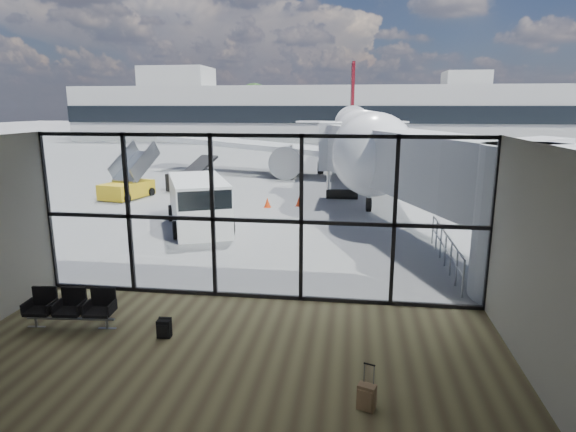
% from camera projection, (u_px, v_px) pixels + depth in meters
% --- Properties ---
extents(ground, '(220.00, 220.00, 0.00)m').
position_uv_depth(ground, '(331.00, 155.00, 51.92)').
color(ground, slate).
rests_on(ground, ground).
extents(lounge_shell, '(12.02, 8.01, 4.51)m').
position_uv_depth(lounge_shell, '(199.00, 260.00, 8.07)').
color(lounge_shell, brown).
rests_on(lounge_shell, ground).
extents(glass_curtain_wall, '(12.10, 0.12, 4.50)m').
position_uv_depth(glass_curtain_wall, '(257.00, 219.00, 12.80)').
color(glass_curtain_wall, white).
rests_on(glass_curtain_wall, ground).
extents(jet_bridge, '(8.00, 16.50, 4.33)m').
position_uv_depth(jet_bridge, '(415.00, 169.00, 18.86)').
color(jet_bridge, '#A2A4A8').
rests_on(jet_bridge, ground).
extents(apron_railing, '(0.06, 5.46, 1.11)m').
position_uv_depth(apron_railing, '(446.00, 245.00, 15.77)').
color(apron_railing, gray).
rests_on(apron_railing, ground).
extents(far_terminal, '(80.00, 12.20, 11.00)m').
position_uv_depth(far_terminal, '(335.00, 112.00, 72.27)').
color(far_terminal, '#A4A5A0').
rests_on(far_terminal, ground).
extents(tree_0, '(4.95, 4.95, 7.12)m').
position_uv_depth(tree_0, '(93.00, 109.00, 87.78)').
color(tree_0, '#382619').
rests_on(tree_0, ground).
extents(tree_1, '(5.61, 5.61, 8.07)m').
position_uv_depth(tree_1, '(124.00, 105.00, 86.84)').
color(tree_1, '#382619').
rests_on(tree_1, ground).
extents(tree_2, '(6.27, 6.27, 9.03)m').
position_uv_depth(tree_2, '(156.00, 102.00, 85.90)').
color(tree_2, '#382619').
rests_on(tree_2, ground).
extents(tree_3, '(4.95, 4.95, 7.12)m').
position_uv_depth(tree_3, '(188.00, 109.00, 85.38)').
color(tree_3, '#382619').
rests_on(tree_3, ground).
extents(tree_4, '(5.61, 5.61, 8.07)m').
position_uv_depth(tree_4, '(221.00, 105.00, 84.44)').
color(tree_4, '#382619').
rests_on(tree_4, ground).
extents(tree_5, '(6.27, 6.27, 9.03)m').
position_uv_depth(tree_5, '(254.00, 102.00, 83.50)').
color(tree_5, '#382619').
rests_on(tree_5, ground).
extents(seating_row, '(2.11, 0.76, 0.94)m').
position_uv_depth(seating_row, '(72.00, 306.00, 11.48)').
color(seating_row, gray).
rests_on(seating_row, ground).
extents(backpack, '(0.32, 0.29, 0.46)m').
position_uv_depth(backpack, '(164.00, 329.00, 10.96)').
color(backpack, black).
rests_on(backpack, ground).
extents(suitcase, '(0.35, 0.30, 0.84)m').
position_uv_depth(suitcase, '(367.00, 397.00, 8.34)').
color(suitcase, '#8F6F50').
rests_on(suitcase, ground).
extents(airliner, '(32.82, 38.01, 9.79)m').
position_uv_depth(airliner, '(358.00, 135.00, 37.64)').
color(airliner, silver).
rests_on(airliner, ground).
extents(service_van, '(4.02, 5.41, 2.16)m').
position_uv_depth(service_van, '(199.00, 203.00, 20.57)').
color(service_van, white).
rests_on(service_van, ground).
extents(belt_loader, '(2.37, 4.38, 1.92)m').
position_uv_depth(belt_loader, '(191.00, 178.00, 30.79)').
color(belt_loader, black).
rests_on(belt_loader, ground).
extents(mobile_stairs, '(2.50, 3.86, 2.52)m').
position_uv_depth(mobile_stairs, '(128.00, 187.00, 27.71)').
color(mobile_stairs, gold).
rests_on(mobile_stairs, ground).
extents(traffic_cone_a, '(0.38, 0.38, 0.54)m').
position_uv_depth(traffic_cone_a, '(299.00, 201.00, 25.45)').
color(traffic_cone_a, red).
rests_on(traffic_cone_a, ground).
extents(traffic_cone_b, '(0.36, 0.36, 0.52)m').
position_uv_depth(traffic_cone_b, '(267.00, 203.00, 25.12)').
color(traffic_cone_b, '#FF3F0D').
rests_on(traffic_cone_b, ground).
extents(traffic_cone_c, '(0.42, 0.42, 0.60)m').
position_uv_depth(traffic_cone_c, '(374.00, 190.00, 28.49)').
color(traffic_cone_c, '#FA3E0D').
rests_on(traffic_cone_c, ground).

